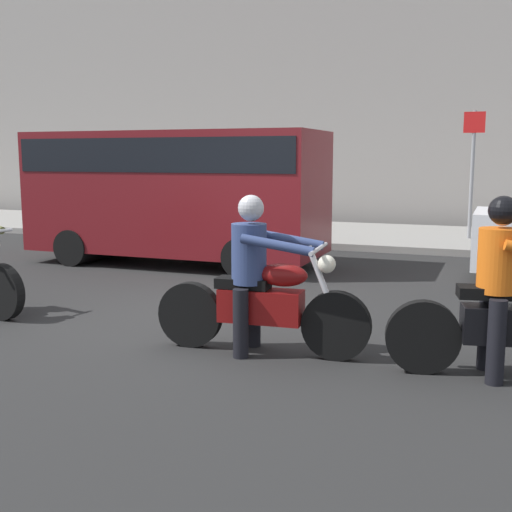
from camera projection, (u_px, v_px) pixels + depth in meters
The scene contains 6 objects.
ground_plane at pixel (207, 313), 7.95m from camera, with size 80.00×80.00×0.00m, color black.
sidewalk_slab at pixel (351, 235), 15.32m from camera, with size 40.00×4.40×0.14m, color gray.
motorcycle_with_rider_denim_blue at pixel (260, 289), 6.24m from camera, with size 2.14×0.70×1.54m.
motorcycle_with_rider_orange_stripe at pixel (508, 304), 5.54m from camera, with size 2.07×0.77×1.58m.
parked_van_maroon at pixel (176, 188), 11.41m from camera, with size 5.19×1.96×2.32m.
street_sign_post at pixel (473, 162), 13.85m from camera, with size 0.44×0.08×2.73m.
Camera 1 is at (3.34, -7.02, 1.90)m, focal length 45.40 mm.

